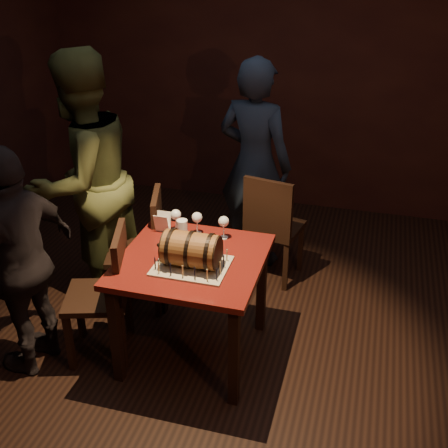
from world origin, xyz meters
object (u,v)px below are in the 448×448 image
object	(u,v)px
pub_table	(192,273)
person_left_rear	(84,181)
pint_of_ale	(182,231)
chair_back	(272,224)
chair_left_rear	(145,244)
chair_left_front	(108,288)
person_back	(255,164)
wine_glass_left	(176,216)
person_left_front	(22,263)
wine_glass_right	(224,222)
barrel_cake	(191,250)
wine_glass_mid	(197,218)

from	to	relation	value
pub_table	person_left_rear	world-z (taller)	person_left_rear
pint_of_ale	chair_back	bearing A→B (deg)	61.97
chair_left_rear	chair_left_front	bearing A→B (deg)	-90.84
pint_of_ale	person_back	world-z (taller)	person_back
wine_glass_left	person_left_front	world-z (taller)	person_left_front
wine_glass_left	chair_left_rear	bearing A→B (deg)	156.08
wine_glass_right	person_left_rear	size ratio (longest dim) A/B	0.08
chair_left_rear	person_back	distance (m)	1.16
wine_glass_left	person_back	distance (m)	1.10
barrel_cake	chair_back	distance (m)	1.22
chair_back	person_left_rear	distance (m)	1.48
chair_back	person_left_front	world-z (taller)	person_left_front
pint_of_ale	chair_left_front	distance (m)	0.61
wine_glass_mid	person_left_rear	world-z (taller)	person_left_rear
chair_back	person_back	distance (m)	0.54
person_back	pint_of_ale	bearing A→B (deg)	92.58
pub_table	wine_glass_right	distance (m)	0.40
chair_left_front	person_left_front	distance (m)	0.56
wine_glass_mid	person_left_front	distance (m)	1.15
barrel_cake	wine_glass_left	bearing A→B (deg)	121.05
barrel_cake	chair_left_front	world-z (taller)	barrel_cake
chair_back	person_left_rear	size ratio (longest dim) A/B	0.49
pub_table	pint_of_ale	xyz separation A→B (m)	(-0.13, 0.20, 0.18)
wine_glass_right	person_left_rear	world-z (taller)	person_left_rear
wine_glass_right	barrel_cake	bearing A→B (deg)	-102.55
wine_glass_right	person_left_rear	xyz separation A→B (m)	(-1.13, 0.20, 0.09)
chair_left_front	person_left_rear	distance (m)	0.91
chair_left_front	person_left_front	size ratio (longest dim) A/B	0.61
wine_glass_right	chair_back	distance (m)	0.83
person_left_rear	person_left_front	distance (m)	0.89
chair_back	person_back	xyz separation A→B (m)	(-0.23, 0.33, 0.36)
barrel_cake	wine_glass_right	xyz separation A→B (m)	(0.09, 0.41, -0.00)
wine_glass_right	person_back	size ratio (longest dim) A/B	0.09
chair_left_rear	person_left_rear	xyz separation A→B (m)	(-0.48, 0.05, 0.43)
barrel_cake	pint_of_ale	xyz separation A→B (m)	(-0.16, 0.30, -0.05)
wine_glass_left	pint_of_ale	distance (m)	0.15
barrel_cake	chair_left_rear	distance (m)	0.86
pub_table	chair_left_front	bearing A→B (deg)	-164.89
pub_table	wine_glass_right	bearing A→B (deg)	68.38
wine_glass_mid	chair_left_front	world-z (taller)	chair_left_front
pub_table	chair_left_rear	world-z (taller)	chair_left_rear
barrel_cake	pub_table	bearing A→B (deg)	108.62
person_left_front	chair_back	bearing A→B (deg)	145.31
wine_glass_right	pint_of_ale	world-z (taller)	wine_glass_right
chair_left_front	person_back	size ratio (longest dim) A/B	0.53
chair_left_front	person_left_front	bearing A→B (deg)	-154.74
person_left_front	barrel_cake	bearing A→B (deg)	112.58
wine_glass_left	pint_of_ale	bearing A→B (deg)	-53.08
person_left_front	chair_left_front	bearing A→B (deg)	123.45
pub_table	chair_left_rear	size ratio (longest dim) A/B	0.97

